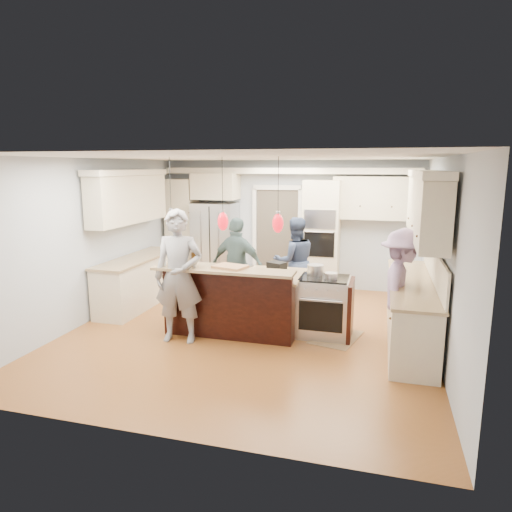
{
  "coord_description": "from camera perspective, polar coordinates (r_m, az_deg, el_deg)",
  "views": [
    {
      "loc": [
        1.92,
        -6.59,
        2.56
      ],
      "look_at": [
        0.0,
        0.35,
        1.15
      ],
      "focal_mm": 32.0,
      "sensor_mm": 36.0,
      "label": 1
    }
  ],
  "objects": [
    {
      "name": "drink_can",
      "position": [
        6.69,
        -7.62,
        -0.94
      ],
      "size": [
        0.07,
        0.07,
        0.12
      ],
      "primitive_type": "cylinder",
      "rotation": [
        0.0,
        0.0,
        -0.13
      ],
      "color": "#B7B7BC",
      "rests_on": "kitchen_island"
    },
    {
      "name": "kitchen_island",
      "position": [
        7.31,
        -2.46,
        -5.43
      ],
      "size": [
        2.1,
        1.46,
        1.12
      ],
      "color": "black",
      "rests_on": "ground"
    },
    {
      "name": "water_bottle",
      "position": [
        6.89,
        -11.53,
        0.12
      ],
      "size": [
        0.07,
        0.07,
        0.31
      ],
      "primitive_type": "cylinder",
      "rotation": [
        0.0,
        0.0,
        -0.0
      ],
      "color": "silver",
      "rests_on": "kitchen_island"
    },
    {
      "name": "pot_large",
      "position": [
        7.15,
        7.44,
        -1.66
      ],
      "size": [
        0.26,
        0.26,
        0.15
      ],
      "primitive_type": "cylinder",
      "color": "#B7B7BC",
      "rests_on": "island_range"
    },
    {
      "name": "pot_small",
      "position": [
        6.88,
        9.36,
        -2.47
      ],
      "size": [
        0.19,
        0.19,
        0.1
      ],
      "primitive_type": "cylinder",
      "color": "#B7B7BC",
      "rests_on": "island_range"
    },
    {
      "name": "ground_plane",
      "position": [
        7.33,
        -0.74,
        -9.37
      ],
      "size": [
        6.0,
        6.0,
        0.0
      ],
      "primitive_type": "plane",
      "color": "#A65C2D",
      "rests_on": "ground"
    },
    {
      "name": "beer_bottle_a",
      "position": [
        6.89,
        -8.9,
        -0.15
      ],
      "size": [
        0.06,
        0.06,
        0.23
      ],
      "primitive_type": "cylinder",
      "rotation": [
        0.0,
        0.0,
        -0.04
      ],
      "color": "#4C2C0D",
      "rests_on": "kitchen_island"
    },
    {
      "name": "refrigerator",
      "position": [
        10.0,
        -5.07,
        1.49
      ],
      "size": [
        0.9,
        0.7,
        1.8
      ],
      "primitive_type": "cube",
      "color": "#B7B7BC",
      "rests_on": "ground"
    },
    {
      "name": "beer_bottle_c",
      "position": [
        6.74,
        -7.61,
        -0.33
      ],
      "size": [
        0.08,
        0.08,
        0.24
      ],
      "primitive_type": "cylinder",
      "rotation": [
        0.0,
        0.0,
        0.4
      ],
      "color": "#4C2C0D",
      "rests_on": "kitchen_island"
    },
    {
      "name": "cutting_board",
      "position": [
        6.63,
        -3.24,
        -1.34
      ],
      "size": [
        0.53,
        0.43,
        0.04
      ],
      "primitive_type": "cube",
      "rotation": [
        0.0,
        0.0,
        -0.26
      ],
      "color": "tan",
      "rests_on": "kitchen_island"
    },
    {
      "name": "room_shell",
      "position": [
        6.91,
        -0.78,
        4.91
      ],
      "size": [
        5.54,
        6.04,
        2.72
      ],
      "color": "#B2BCC6",
      "rests_on": "ground"
    },
    {
      "name": "floor_rug",
      "position": [
        7.17,
        9.99,
        -9.98
      ],
      "size": [
        0.81,
        1.02,
        0.01
      ],
      "primitive_type": "cube",
      "rotation": [
        0.0,
        0.0,
        -0.25
      ],
      "color": "#8B6A4C",
      "rests_on": "ground"
    },
    {
      "name": "back_upper_cabinets",
      "position": [
        9.77,
        -0.45,
        5.85
      ],
      "size": [
        5.3,
        0.61,
        2.54
      ],
      "color": "beige",
      "rests_on": "ground"
    },
    {
      "name": "person_far_left",
      "position": [
        8.51,
        4.84,
        -0.7
      ],
      "size": [
        1.0,
        0.91,
        1.66
      ],
      "primitive_type": "imported",
      "rotation": [
        0.0,
        0.0,
        3.59
      ],
      "color": "#2B3754",
      "rests_on": "ground"
    },
    {
      "name": "right_counter_run",
      "position": [
        7.07,
        19.35,
        -1.85
      ],
      "size": [
        0.64,
        3.1,
        2.51
      ],
      "color": "beige",
      "rests_on": "ground"
    },
    {
      "name": "oven_column",
      "position": [
        9.44,
        8.17,
        2.38
      ],
      "size": [
        0.72,
        0.69,
        2.3
      ],
      "color": "beige",
      "rests_on": "ground"
    },
    {
      "name": "person_range_side",
      "position": [
        6.8,
        17.77,
        -3.93
      ],
      "size": [
        0.72,
        1.16,
        1.72
      ],
      "primitive_type": "imported",
      "rotation": [
        0.0,
        0.0,
        1.49
      ],
      "color": "#9B7DA8",
      "rests_on": "ground"
    },
    {
      "name": "beer_bottle_b",
      "position": [
        6.72,
        -7.85,
        -0.46
      ],
      "size": [
        0.07,
        0.07,
        0.22
      ],
      "primitive_type": "cylinder",
      "rotation": [
        0.0,
        0.0,
        -0.36
      ],
      "color": "#4C2C0D",
      "rests_on": "kitchen_island"
    },
    {
      "name": "person_bar_end",
      "position": [
        6.77,
        -9.64,
        -2.54
      ],
      "size": [
        0.78,
        0.57,
        1.97
      ],
      "primitive_type": "imported",
      "rotation": [
        0.0,
        0.0,
        0.14
      ],
      "color": "gray",
      "rests_on": "ground"
    },
    {
      "name": "island_range",
      "position": [
        7.1,
        8.68,
        -6.28
      ],
      "size": [
        0.82,
        0.71,
        0.92
      ],
      "color": "#B7B7BC",
      "rests_on": "ground"
    },
    {
      "name": "left_cabinets",
      "position": [
        8.72,
        -14.87,
        0.77
      ],
      "size": [
        0.64,
        2.3,
        2.51
      ],
      "color": "beige",
      "rests_on": "ground"
    },
    {
      "name": "pendant_lights",
      "position": [
        6.5,
        -4.16,
        4.37
      ],
      "size": [
        1.75,
        0.15,
        1.03
      ],
      "color": "black",
      "rests_on": "ground"
    },
    {
      "name": "person_far_right",
      "position": [
        8.03,
        -2.33,
        -1.22
      ],
      "size": [
        1.06,
        0.6,
        1.7
      ],
      "primitive_type": "imported",
      "rotation": [
        0.0,
        0.0,
        2.94
      ],
      "color": "#41595C",
      "rests_on": "ground"
    }
  ]
}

